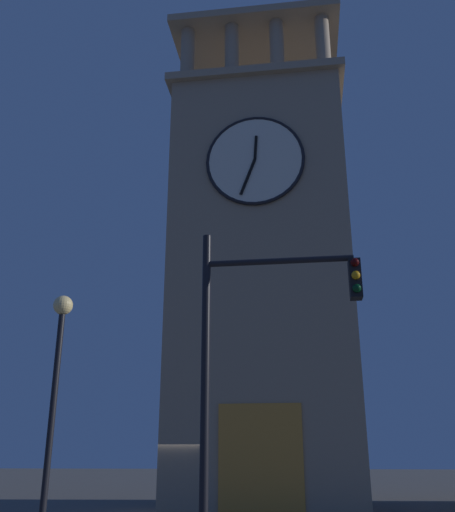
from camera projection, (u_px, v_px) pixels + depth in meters
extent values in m
cube|color=gray|center=(265.00, 294.00, 27.91)|extent=(7.94, 8.44, 19.17)
cube|color=gray|center=(261.00, 121.00, 31.18)|extent=(8.54, 9.04, 0.40)
cylinder|color=gray|center=(323.00, 44.00, 27.96)|extent=(0.70, 0.70, 3.10)
cylinder|color=gray|center=(277.00, 48.00, 28.25)|extent=(0.70, 0.70, 3.10)
cylinder|color=gray|center=(232.00, 52.00, 28.53)|extent=(0.70, 0.70, 3.10)
cylinder|color=gray|center=(188.00, 56.00, 28.82)|extent=(0.70, 0.70, 3.10)
cylinder|color=gray|center=(320.00, 125.00, 34.72)|extent=(0.70, 0.70, 3.10)
cylinder|color=gray|center=(283.00, 128.00, 35.01)|extent=(0.70, 0.70, 3.10)
cylinder|color=gray|center=(247.00, 130.00, 35.29)|extent=(0.70, 0.70, 3.10)
cylinder|color=gray|center=(211.00, 133.00, 35.58)|extent=(0.70, 0.70, 3.10)
cube|color=gray|center=(260.00, 68.00, 32.36)|extent=(8.54, 9.04, 0.40)
cylinder|color=black|center=(259.00, 50.00, 32.77)|extent=(0.12, 0.12, 2.07)
cylinder|color=silver|center=(255.00, 160.00, 25.59)|extent=(4.29, 0.12, 4.29)
torus|color=black|center=(255.00, 160.00, 25.57)|extent=(4.45, 0.16, 4.45)
cube|color=black|center=(256.00, 147.00, 25.69)|extent=(0.20, 0.06, 1.19)
cube|color=black|center=(248.00, 177.00, 25.25)|extent=(0.76, 0.06, 1.75)
cube|color=orange|center=(261.00, 458.00, 21.48)|extent=(3.20, 0.24, 4.00)
cylinder|color=black|center=(205.00, 395.00, 10.30)|extent=(0.16, 0.16, 6.14)
cylinder|color=black|center=(279.00, 261.00, 10.95)|extent=(2.81, 0.12, 0.12)
cube|color=black|center=(355.00, 279.00, 10.63)|extent=(0.22, 0.30, 0.75)
sphere|color=#360505|center=(355.00, 262.00, 10.56)|extent=(0.16, 0.16, 0.16)
sphere|color=orange|center=(356.00, 275.00, 10.47)|extent=(0.16, 0.16, 0.16)
sphere|color=#063316|center=(357.00, 288.00, 10.39)|extent=(0.16, 0.16, 0.16)
cylinder|color=black|center=(51.00, 431.00, 12.04)|extent=(0.14, 0.14, 5.04)
sphere|color=#F9DB8C|center=(63.00, 305.00, 12.96)|extent=(0.44, 0.44, 0.44)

